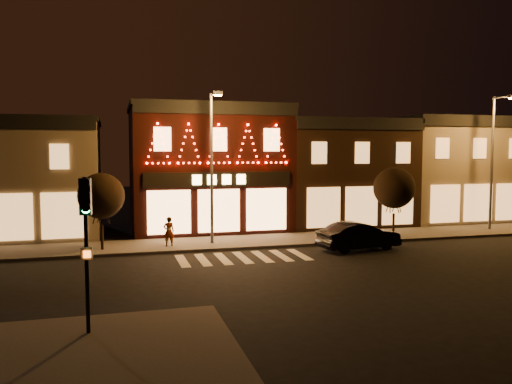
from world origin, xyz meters
name	(u,v)px	position (x,y,z in m)	size (l,w,h in m)	color
ground	(265,276)	(0.00, 0.00, 0.00)	(120.00, 120.00, 0.00)	black
sidewalk_far	(259,241)	(2.00, 8.00, 0.07)	(44.00, 4.00, 0.15)	#47423D
sidewalk_near	(102,359)	(-6.50, -7.50, 0.07)	(7.00, 7.00, 0.15)	#47423D
building_pulp	(207,168)	(0.00, 13.98, 4.16)	(10.20, 8.34, 8.30)	black
building_right_a	(336,172)	(9.50, 13.99, 3.76)	(9.20, 8.28, 7.50)	#321E11
building_right_b	(443,169)	(18.50, 13.99, 3.91)	(9.20, 8.28, 7.80)	#7B6B57
traffic_signal_near	(86,224)	(-6.88, -5.74, 3.26)	(0.33, 0.46, 4.42)	black
streetlamp_mid	(212,156)	(-0.84, 7.51, 5.03)	(0.53, 1.90, 8.32)	#59595E
streetlamp_right	(495,152)	(17.87, 7.74, 5.25)	(0.56, 1.99, 8.69)	#59595E
tree_left	(101,196)	(-6.77, 7.35, 2.96)	(2.40, 2.40, 4.02)	black
tree_right	(394,188)	(10.28, 7.23, 3.08)	(2.50, 2.50, 4.18)	black
dark_sedan	(359,236)	(6.53, 4.37, 0.75)	(1.59, 4.55, 1.50)	black
pedestrian	(169,231)	(-3.29, 7.35, 0.95)	(0.59, 0.39, 1.61)	gray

